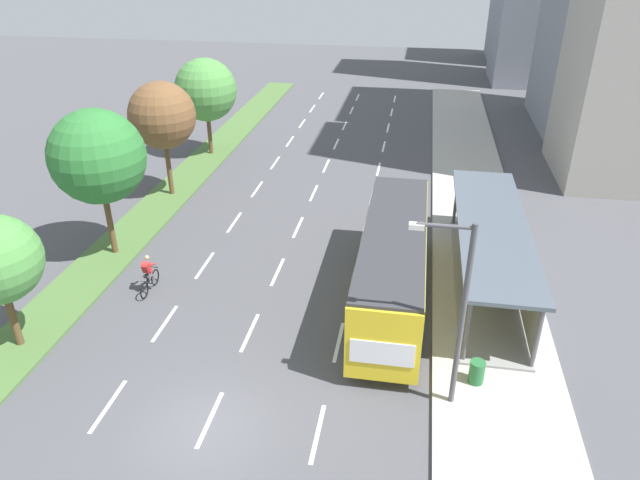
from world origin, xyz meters
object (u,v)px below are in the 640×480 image
Objects in this scene: cyclist at (148,275)px; bus_shelter at (496,248)px; streetlight at (458,305)px; bus at (393,258)px; trash_bin at (477,372)px; median_tree_second at (97,157)px; median_tree_third at (162,116)px; median_tree_fourth at (206,90)px.

bus_shelter is at bearing 11.54° from cyclist.
streetlight reaches higher than cyclist.
bus reaches higher than trash_bin.
median_tree_second is 18.34m from trash_bin.
median_tree_second reaches higher than trash_bin.
cyclist is 13.70m from streetlight.
streetlight is (12.47, -4.74, 3.10)m from cyclist.
bus is at bearing -155.69° from bus_shelter.
bus is 1.72× the size of median_tree_third.
median_tree_third is at bearing 107.52° from cyclist.
median_tree_third reaches higher than median_tree_fourth.
bus_shelter is 6.87m from trash_bin.
median_tree_third is 21.98m from trash_bin.
median_tree_second is 7.21m from median_tree_third.
median_tree_third reaches higher than streetlight.
bus_shelter is 1.87× the size of median_tree_fourth.
bus is 21.24m from median_tree_fourth.
streetlight is at bearing -134.31° from trash_bin.
streetlight is at bearing -69.44° from bus.
trash_bin is (1.03, 1.06, -3.31)m from streetlight.
median_tree_second is at bearing -179.47° from bus_shelter.
median_tree_second reaches higher than bus.
bus reaches higher than cyclist.
streetlight is at bearing -43.35° from median_tree_third.
median_tree_second is 8.20× the size of trash_bin.
streetlight reaches higher than median_tree_fourth.
median_tree_fourth is (-0.16, 14.41, -0.44)m from median_tree_second.
median_tree_second is at bearing -89.35° from median_tree_fourth.
trash_bin is (16.58, -6.49, -4.37)m from median_tree_second.
bus_shelter is 14.92m from cyclist.
median_tree_second reaches higher than median_tree_third.
trash_bin is at bearing -99.21° from bus_shelter.
cyclist is 0.26× the size of median_tree_second.
bus_shelter is 4.70m from bus.
median_tree_third is (-3.16, 10.02, 4.01)m from cyclist.
trash_bin is at bearing -15.25° from cyclist.
cyclist is at bearing -174.22° from bus.
streetlight reaches higher than trash_bin.
median_tree_fourth reaches higher than bus.
median_tree_second is 17.32m from streetlight.
median_tree_third is 7.21m from median_tree_fourth.
median_tree_third is 21.52m from streetlight.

